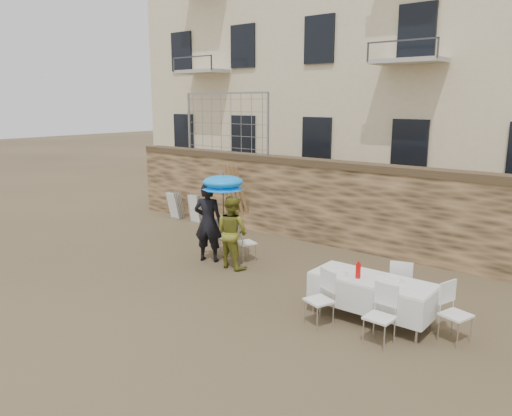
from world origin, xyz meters
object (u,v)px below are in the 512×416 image
Objects in this scene: umbrella at (223,185)px; banquet_table at (372,281)px; soda_bottle at (358,271)px; couple_chair_left at (224,237)px; table_chair_back at (401,284)px; couple_chair_right at (246,241)px; table_chair_front_right at (380,316)px; man_suit at (208,222)px; chair_stack_left at (178,204)px; table_chair_front_left at (319,299)px; chair_stack_right at (198,208)px; woman_dress at (232,232)px; table_chair_side at (456,313)px.

banquet_table is (4.14, -0.75, -1.15)m from umbrella.
soda_bottle is at bearing -12.88° from umbrella.
couple_chair_left and table_chair_back have the same top height.
table_chair_front_right is at bearing 178.59° from couple_chair_right.
man_suit reaches higher than chair_stack_left.
couple_chair_left is 4.39m from table_chair_front_left.
table_chair_front_left reaches higher than chair_stack_right.
woman_dress is at bearing -15.80° from table_chair_back.
soda_bottle is (3.59, -0.80, 0.07)m from woman_dress.
couple_chair_right and table_chair_front_left have the same top height.
chair_stack_right is at bearing -6.45° from couple_chair_right.
umbrella is at bearing -13.06° from woman_dress.
table_chair_back is at bearing 75.96° from banquet_table.
couple_chair_right and table_chair_side have the same top height.
umbrella is (-0.35, 0.10, 1.05)m from woman_dress.
couple_chair_right is (0.30, 0.45, -1.40)m from umbrella.
man_suit reaches higher than table_chair_back.
table_chair_side is 10.36m from chair_stack_left.
couple_chair_left is 1.04× the size of chair_stack_left.
man_suit is at bearing -33.89° from chair_stack_left.
umbrella is 2.08× the size of couple_chair_left.
woman_dress reaches higher than table_chair_side.
umbrella reaches higher than soda_bottle.
woman_dress is 1.74× the size of table_chair_side.
chair_stack_left is at bearing 89.19° from table_chair_side.
umbrella is 2.08× the size of table_chair_side.
table_chair_front_left is at bearing -128.66° from banquet_table.
table_chair_back is at bearing 154.22° from couple_chair_left.
couple_chair_left is 6.04m from table_chair_side.
man_suit reaches higher than table_chair_side.
chair_stack_left is at bearing -48.94° from couple_chair_left.
umbrella is 4.09m from table_chair_front_left.
man_suit is at bearing 2.89° from woman_dress.
table_chair_front_left is (3.54, -1.50, -1.40)m from umbrella.
table_chair_back is (0.40, 0.95, -0.43)m from soda_bottle.
table_chair_back is at bearing 76.84° from table_chair_side.
table_chair_side is at bearing -6.70° from umbrella.
man_suit is at bearing 60.96° from couple_chair_right.
umbrella is 4.56m from table_chair_back.
man_suit is 5.25m from table_chair_front_right.
chair_stack_left is (-4.62, 2.09, -0.02)m from couple_chair_right.
table_chair_side reaches higher than chair_stack_right.
table_chair_front_right is at bearing -17.93° from umbrella.
woman_dress is at bearing -34.93° from chair_stack_right.
woman_dress reaches higher than couple_chair_left.
couple_chair_right is 5.07m from chair_stack_left.
table_chair_back is at bearing 67.17° from soda_bottle.
table_chair_front_left is at bearing 132.70° from couple_chair_left.
chair_stack_left is (-3.92, 2.09, -0.02)m from couple_chair_left.
umbrella is 2.08× the size of table_chair_back.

